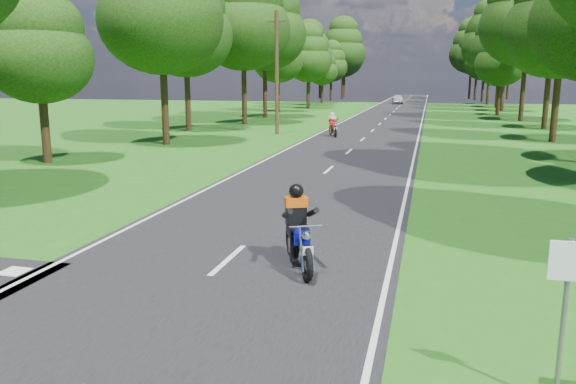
# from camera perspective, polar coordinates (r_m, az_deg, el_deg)

# --- Properties ---
(ground) EXTENTS (160.00, 160.00, 0.00)m
(ground) POSITION_cam_1_polar(r_m,az_deg,el_deg) (10.07, -10.10, -10.39)
(ground) COLOR #225C15
(ground) RESTS_ON ground
(main_road) EXTENTS (7.00, 140.00, 0.02)m
(main_road) POSITION_cam_1_polar(r_m,az_deg,el_deg) (58.74, 10.33, 7.72)
(main_road) COLOR black
(main_road) RESTS_ON ground
(road_markings) EXTENTS (7.40, 140.00, 0.01)m
(road_markings) POSITION_cam_1_polar(r_m,az_deg,el_deg) (56.88, 10.06, 7.62)
(road_markings) COLOR silver
(road_markings) RESTS_ON main_road
(treeline) EXTENTS (40.00, 115.35, 14.78)m
(treeline) POSITION_cam_1_polar(r_m,az_deg,el_deg) (68.75, 12.41, 15.05)
(treeline) COLOR black
(treeline) RESTS_ON ground
(telegraph_pole) EXTENTS (1.20, 0.26, 8.00)m
(telegraph_pole) POSITION_cam_1_polar(r_m,az_deg,el_deg) (37.82, -1.15, 12.05)
(telegraph_pole) COLOR #382616
(telegraph_pole) RESTS_ON ground
(road_sign) EXTENTS (0.45, 0.07, 2.00)m
(road_sign) POSITION_cam_1_polar(r_m,az_deg,el_deg) (7.08, 26.43, -9.40)
(road_sign) COLOR slate
(road_sign) RESTS_ON ground
(rider_near_blue) EXTENTS (1.42, 2.08, 1.65)m
(rider_near_blue) POSITION_cam_1_polar(r_m,az_deg,el_deg) (11.08, 1.06, -3.53)
(rider_near_blue) COLOR #0B0C80
(rider_near_blue) RESTS_ON main_road
(rider_far_red) EXTENTS (1.23, 1.94, 1.53)m
(rider_far_red) POSITION_cam_1_polar(r_m,az_deg,el_deg) (36.43, 4.59, 6.86)
(rider_far_red) COLOR #AD0D22
(rider_far_red) RESTS_ON main_road
(distant_car) EXTENTS (1.96, 4.08, 1.35)m
(distant_car) POSITION_cam_1_polar(r_m,az_deg,el_deg) (83.83, 11.08, 9.24)
(distant_car) COLOR silver
(distant_car) RESTS_ON main_road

